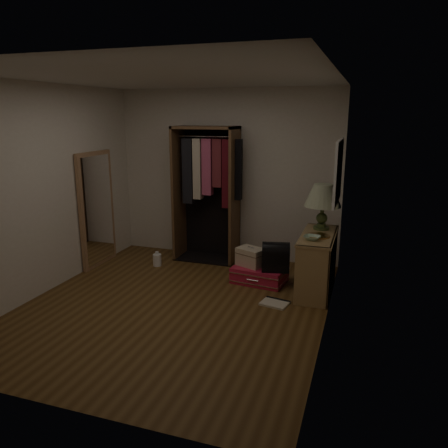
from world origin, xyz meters
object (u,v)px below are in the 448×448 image
Objects in this scene: train_case at (251,257)px; table_lamp at (323,196)px; black_bag at (276,256)px; floor_mirror at (97,209)px; console_bookshelf at (317,260)px; pink_suitcase at (260,274)px; white_jug at (157,260)px; open_wardrobe at (209,182)px.

table_lamp is at bearing 36.55° from train_case.
floor_mirror is at bearing 167.10° from black_bag.
console_bookshelf is 0.54m from black_bag.
table_lamp is (0.54, 0.30, 0.77)m from black_bag.
console_bookshelf is 1.47× the size of pink_suitcase.
table_lamp is (0.00, 0.23, 0.79)m from console_bookshelf.
table_lamp is at bearing 4.95° from floor_mirror.
white_jug is (-1.85, 0.21, -0.32)m from black_bag.
pink_suitcase is at bearing -163.89° from table_lamp.
train_case is 1.95× the size of white_jug.
open_wardrobe is 1.82m from table_lamp.
open_wardrobe reaches higher than pink_suitcase.
pink_suitcase is 1.23× the size of table_lamp.
floor_mirror is 3.92× the size of train_case.
console_bookshelf reaches higher than white_jug.
white_jug is at bearing -177.80° from pink_suitcase.
floor_mirror is (-1.49, -0.77, -0.37)m from open_wardrobe.
black_bag reaches higher than pink_suitcase.
console_bookshelf is at bearing 6.05° from pink_suitcase.
console_bookshelf is 3.27m from floor_mirror.
console_bookshelf is at bearing 0.82° from floor_mirror.
pink_suitcase is at bearing -35.59° from open_wardrobe.
table_lamp is at bearing -15.54° from open_wardrobe.
console_bookshelf is 0.55× the size of open_wardrobe.
pink_suitcase is (2.48, 0.06, -0.74)m from floor_mirror.
floor_mirror is 2.74m from black_bag.
console_bookshelf is 2.58× the size of train_case.
pink_suitcase is 0.27m from train_case.
floor_mirror is 7.65× the size of white_jug.
open_wardrobe is 9.23× the size of white_jug.
open_wardrobe reaches higher than console_bookshelf.
floor_mirror is 2.73× the size of table_lamp.
train_case is 1.09× the size of black_bag.
console_bookshelf reaches higher than train_case.
floor_mirror is at bearing -167.05° from white_jug.
floor_mirror reaches higher than console_bookshelf.
pink_suitcase is 1.92× the size of black_bag.
open_wardrobe reaches higher than floor_mirror.
console_bookshelf reaches higher than pink_suitcase.
open_wardrobe reaches higher than train_case.
floor_mirror is 4.27× the size of black_bag.
open_wardrobe is at bearing 164.46° from table_lamp.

